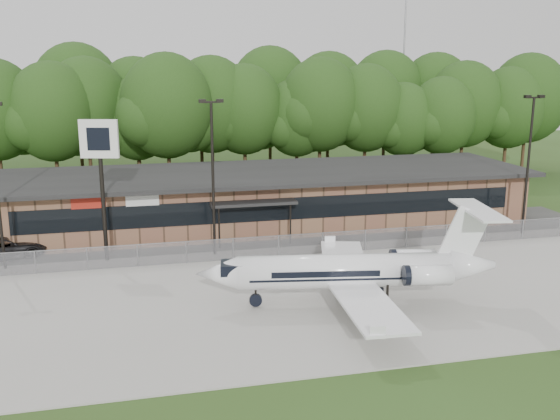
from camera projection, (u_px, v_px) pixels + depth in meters
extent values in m
plane|color=#2B3F16|center=(380.00, 359.00, 26.87)|extent=(160.00, 160.00, 0.00)
cube|color=#9E9B93|center=(325.00, 293.00, 34.44)|extent=(64.00, 18.00, 0.08)
cube|color=#383835|center=(278.00, 238.00, 45.34)|extent=(50.00, 9.00, 0.06)
cube|color=brown|center=(265.00, 199.00, 49.15)|extent=(40.00, 10.00, 4.00)
cube|color=black|center=(280.00, 209.00, 44.32)|extent=(36.00, 0.08, 1.60)
cube|color=black|center=(266.00, 173.00, 48.18)|extent=(41.00, 11.50, 0.30)
cube|color=black|center=(253.00, 203.00, 43.17)|extent=(6.00, 1.60, 0.20)
cube|color=#B12215|center=(88.00, 203.00, 41.15)|extent=(2.20, 0.06, 0.70)
cube|color=silver|center=(142.00, 201.00, 41.93)|extent=(2.20, 0.06, 0.70)
cube|color=gray|center=(293.00, 246.00, 40.91)|extent=(46.00, 0.03, 1.50)
cube|color=gray|center=(293.00, 235.00, 40.74)|extent=(46.00, 0.04, 0.04)
cylinder|color=gray|center=(403.00, 62.00, 74.36)|extent=(0.20, 0.20, 25.00)
cylinder|color=black|center=(213.00, 181.00, 40.24)|extent=(0.18, 0.18, 10.00)
cube|color=black|center=(211.00, 102.00, 39.08)|extent=(1.20, 0.12, 0.12)
cube|color=black|center=(202.00, 101.00, 38.94)|extent=(0.45, 0.30, 0.22)
cube|color=black|center=(220.00, 101.00, 39.18)|extent=(0.45, 0.30, 0.22)
cylinder|color=black|center=(528.00, 168.00, 45.36)|extent=(0.18, 0.18, 10.00)
cube|color=black|center=(534.00, 97.00, 44.19)|extent=(1.20, 0.12, 0.12)
cube|color=black|center=(528.00, 97.00, 44.05)|extent=(0.45, 0.30, 0.22)
cube|color=black|center=(541.00, 96.00, 44.30)|extent=(0.45, 0.30, 0.22)
cylinder|color=white|center=(345.00, 272.00, 32.27)|extent=(11.16, 3.54, 1.76)
cone|color=white|center=(217.00, 275.00, 31.85)|extent=(2.46, 2.10, 1.76)
cone|color=white|center=(472.00, 267.00, 32.67)|extent=(2.68, 2.14, 1.76)
cube|color=white|center=(369.00, 308.00, 28.89)|extent=(3.47, 6.92, 0.13)
cube|color=white|center=(343.00, 260.00, 35.95)|extent=(3.47, 6.92, 0.13)
cylinder|color=white|center=(428.00, 276.00, 31.15)|extent=(2.55, 1.38, 0.99)
cylinder|color=white|center=(413.00, 260.00, 33.83)|extent=(2.55, 1.38, 0.99)
cube|color=white|center=(464.00, 237.00, 32.26)|extent=(2.70, 0.60, 3.32)
cube|color=white|center=(478.00, 211.00, 31.99)|extent=(2.24, 5.24, 0.11)
cube|color=black|center=(232.00, 269.00, 31.82)|extent=(1.30, 1.49, 0.55)
cube|color=black|center=(381.00, 298.00, 32.74)|extent=(1.30, 2.75, 0.77)
cylinder|color=black|center=(256.00, 301.00, 32.32)|extent=(0.76, 0.76, 0.24)
imported|color=#272729|center=(4.00, 247.00, 40.57)|extent=(5.71, 3.73, 1.46)
cylinder|color=black|center=(103.00, 196.00, 39.14)|extent=(0.32, 0.32, 8.65)
cube|color=silver|center=(99.00, 139.00, 38.32)|extent=(2.37, 0.84, 2.38)
cube|color=black|center=(98.00, 139.00, 38.18)|extent=(1.37, 0.39, 1.41)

